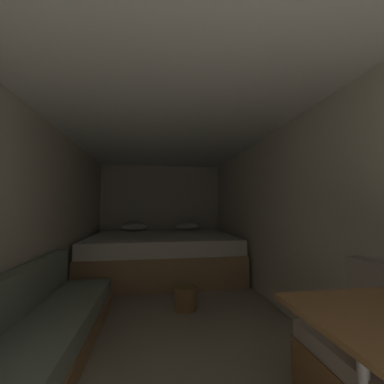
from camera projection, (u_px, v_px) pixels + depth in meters
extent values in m
plane|color=#A39984|center=(167.00, 322.00, 2.44)|extent=(7.60, 7.60, 0.00)
cube|color=beige|center=(161.00, 213.00, 5.29)|extent=(2.66, 0.05, 2.08)
cube|color=beige|center=(32.00, 220.00, 2.31)|extent=(0.05, 5.60, 2.08)
cube|color=beige|center=(285.00, 218.00, 2.71)|extent=(0.05, 5.60, 2.08)
cube|color=white|center=(169.00, 119.00, 2.58)|extent=(2.66, 5.60, 0.05)
cube|color=tan|center=(162.00, 261.00, 4.23)|extent=(2.44, 1.91, 0.45)
cube|color=white|center=(162.00, 241.00, 4.25)|extent=(2.40, 1.87, 0.23)
ellipsoid|color=white|center=(134.00, 227.00, 4.92)|extent=(0.52, 0.30, 0.16)
ellipsoid|color=white|center=(188.00, 227.00, 5.09)|extent=(0.52, 0.30, 0.16)
cube|color=gray|center=(20.00, 360.00, 1.48)|extent=(0.59, 2.75, 0.17)
cylinder|color=olive|center=(186.00, 298.00, 2.76)|extent=(0.25, 0.25, 0.25)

